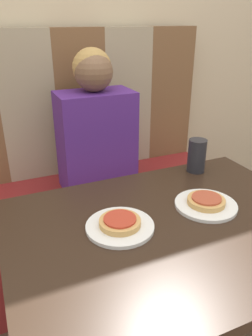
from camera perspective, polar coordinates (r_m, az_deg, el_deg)
name	(u,v)px	position (r m, az deg, el deg)	size (l,w,h in m)	color
wall_back	(70,15)	(1.84, -9.67, 24.79)	(7.00, 0.05, 2.60)	#C6B28E
booth_seat	(100,225)	(1.84, -4.59, -9.83)	(1.36, 0.57, 0.49)	maroon
booth_backrest	(80,103)	(1.81, -7.95, 11.12)	(1.36, 0.07, 0.75)	brown
dining_table	(171,247)	(1.09, 7.86, -13.55)	(1.01, 0.75, 0.70)	black
person	(96,126)	(1.59, -5.30, 7.31)	(0.36, 0.22, 0.68)	#4C237A
plate_left	(120,226)	(1.01, -1.06, -10.15)	(0.21, 0.21, 0.01)	white
plate_right	(206,205)	(1.15, 13.72, -6.26)	(0.21, 0.21, 0.01)	white
pizza_left	(120,222)	(1.00, -1.07, -9.33)	(0.13, 0.13, 0.02)	tan
pizza_right	(206,200)	(1.14, 13.80, -5.52)	(0.13, 0.13, 0.02)	tan
drinking_cup	(197,156)	(1.37, 12.22, 2.12)	(0.07, 0.07, 0.14)	#232328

